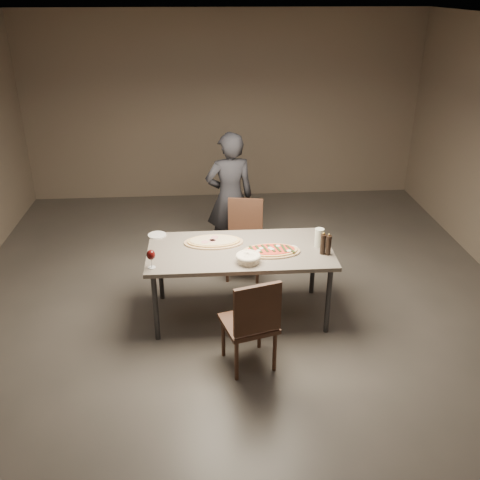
{
  "coord_description": "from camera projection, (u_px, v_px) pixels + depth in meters",
  "views": [
    {
      "loc": [
        -0.34,
        -4.65,
        3.09
      ],
      "look_at": [
        0.0,
        0.0,
        0.85
      ],
      "focal_mm": 40.0,
      "sensor_mm": 36.0,
      "label": 1
    }
  ],
  "objects": [
    {
      "name": "carafe",
      "position": [
        319.0,
        238.0,
        5.24
      ],
      "size": [
        0.09,
        0.09,
        0.19
      ],
      "rotation": [
        0.0,
        0.0,
        -0.26
      ],
      "color": "silver",
      "rests_on": "dining_table"
    },
    {
      "name": "side_plate",
      "position": [
        157.0,
        235.0,
        5.5
      ],
      "size": [
        0.19,
        0.19,
        0.01
      ],
      "rotation": [
        0.0,
        0.0,
        0.3
      ],
      "color": "white",
      "rests_on": "dining_table"
    },
    {
      "name": "room",
      "position": [
        240.0,
        186.0,
        4.93
      ],
      "size": [
        7.0,
        7.0,
        7.0
      ],
      "color": "#56504A",
      "rests_on": "ground"
    },
    {
      "name": "bread_basket",
      "position": [
        248.0,
        258.0,
        4.95
      ],
      "size": [
        0.23,
        0.23,
        0.08
      ],
      "rotation": [
        0.0,
        0.0,
        -0.25
      ],
      "color": "#FCEECC",
      "rests_on": "dining_table"
    },
    {
      "name": "dining_table",
      "position": [
        240.0,
        254.0,
        5.24
      ],
      "size": [
        1.8,
        0.9,
        0.75
      ],
      "color": "slate",
      "rests_on": "ground"
    },
    {
      "name": "diner",
      "position": [
        230.0,
        198.0,
        6.35
      ],
      "size": [
        0.64,
        0.48,
        1.59
      ],
      "primitive_type": "imported",
      "rotation": [
        0.0,
        0.0,
        3.31
      ],
      "color": "black",
      "rests_on": "ground"
    },
    {
      "name": "wine_glass",
      "position": [
        151.0,
        255.0,
        4.82
      ],
      "size": [
        0.08,
        0.08,
        0.18
      ],
      "rotation": [
        0.0,
        0.0,
        0.26
      ],
      "color": "silver",
      "rests_on": "dining_table"
    },
    {
      "name": "ham_pizza",
      "position": [
        214.0,
        241.0,
        5.34
      ],
      "size": [
        0.59,
        0.33,
        0.04
      ],
      "rotation": [
        0.0,
        0.0,
        0.1
      ],
      "color": "tan",
      "rests_on": "dining_table"
    },
    {
      "name": "pepper_mill_right",
      "position": [
        328.0,
        245.0,
        5.07
      ],
      "size": [
        0.06,
        0.06,
        0.22
      ],
      "rotation": [
        0.0,
        0.0,
        -0.42
      ],
      "color": "black",
      "rests_on": "dining_table"
    },
    {
      "name": "oil_dish",
      "position": [
        292.0,
        248.0,
        5.21
      ],
      "size": [
        0.12,
        0.12,
        0.01
      ],
      "rotation": [
        0.0,
        0.0,
        0.1
      ],
      "color": "white",
      "rests_on": "dining_table"
    },
    {
      "name": "chair_near",
      "position": [
        252.0,
        320.0,
        4.53
      ],
      "size": [
        0.53,
        0.53,
        0.91
      ],
      "rotation": [
        0.0,
        0.0,
        0.28
      ],
      "color": "#42281B",
      "rests_on": "ground"
    },
    {
      "name": "zucchini_pizza",
      "position": [
        271.0,
        251.0,
        5.15
      ],
      "size": [
        0.57,
        0.31,
        0.05
      ],
      "rotation": [
        0.0,
        0.0,
        -0.28
      ],
      "color": "tan",
      "rests_on": "dining_table"
    },
    {
      "name": "chair_far",
      "position": [
        245.0,
        234.0,
        6.14
      ],
      "size": [
        0.49,
        0.49,
        0.89
      ],
      "rotation": [
        0.0,
        0.0,
        2.97
      ],
      "color": "#42281B",
      "rests_on": "ground"
    },
    {
      "name": "pepper_mill_left",
      "position": [
        323.0,
        244.0,
        5.08
      ],
      "size": [
        0.06,
        0.06,
        0.22
      ],
      "rotation": [
        0.0,
        0.0,
        -0.16
      ],
      "color": "black",
      "rests_on": "dining_table"
    }
  ]
}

